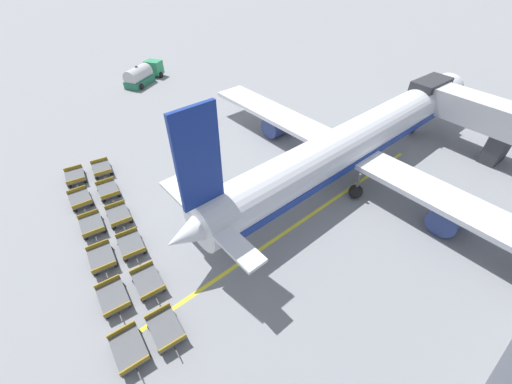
{
  "coord_description": "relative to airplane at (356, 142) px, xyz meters",
  "views": [
    {
      "loc": [
        27.04,
        -21.46,
        18.54
      ],
      "look_at": [
        11.54,
        -8.8,
        1.63
      ],
      "focal_mm": 22.0,
      "sensor_mm": 36.0,
      "label": 1
    }
  ],
  "objects": [
    {
      "name": "baggage_dolly_row_mid_a_col_e",
      "position": [
        -0.16,
        -21.16,
        -2.8
      ],
      "size": [
        3.2,
        1.87,
        0.92
      ],
      "color": "#515459",
      "rests_on": "ground_plane"
    },
    {
      "name": "baggage_dolly_row_mid_a_col_b",
      "position": [
        -11.43,
        -19.84,
        -2.8
      ],
      "size": [
        3.21,
        1.93,
        0.92
      ],
      "color": "#515459",
      "rests_on": "ground_plane"
    },
    {
      "name": "baggage_dolly_row_mid_a_col_c",
      "position": [
        -7.64,
        -20.31,
        -2.8
      ],
      "size": [
        3.22,
        1.94,
        0.92
      ],
      "color": "#515459",
      "rests_on": "ground_plane"
    },
    {
      "name": "baggage_dolly_row_near_col_d",
      "position": [
        -4.12,
        -22.89,
        -2.8
      ],
      "size": [
        3.22,
        1.95,
        0.92
      ],
      "color": "#515459",
      "rests_on": "ground_plane"
    },
    {
      "name": "fuel_tanker_primary",
      "position": [
        -34.69,
        -6.22,
        -2.06
      ],
      "size": [
        5.8,
        7.48,
        2.93
      ],
      "color": "#2D8C5B",
      "rests_on": "ground_plane"
    },
    {
      "name": "baggage_dolly_row_near_col_e",
      "position": [
        -0.49,
        -23.38,
        -2.8
      ],
      "size": [
        3.2,
        1.88,
        0.92
      ],
      "color": "#515459",
      "rests_on": "ground_plane"
    },
    {
      "name": "ground_plane",
      "position": [
        -13.3,
        -1.77,
        -3.27
      ],
      "size": [
        500.0,
        500.0,
        0.0
      ],
      "primitive_type": "plane",
      "color": "gray"
    },
    {
      "name": "baggage_dolly_row_mid_a_col_f",
      "position": [
        3.51,
        -21.73,
        -2.8
      ],
      "size": [
        3.2,
        1.88,
        0.92
      ],
      "color": "#515459",
      "rests_on": "ground_plane"
    },
    {
      "name": "baggage_dolly_row_near_col_b",
      "position": [
        -11.73,
        -22.16,
        -2.8
      ],
      "size": [
        3.2,
        1.87,
        0.92
      ],
      "color": "#515459",
      "rests_on": "ground_plane"
    },
    {
      "name": "baggage_dolly_row_near_col_c",
      "position": [
        -7.9,
        -22.39,
        -2.8
      ],
      "size": [
        3.22,
        1.93,
        0.92
      ],
      "color": "#515459",
      "rests_on": "ground_plane"
    },
    {
      "name": "airplane",
      "position": [
        0.0,
        0.0,
        0.0
      ],
      "size": [
        37.26,
        39.72,
        11.78
      ],
      "color": "silver",
      "rests_on": "ground_plane"
    },
    {
      "name": "baggage_dolly_row_near_col_f",
      "position": [
        3.26,
        -23.85,
        -2.8
      ],
      "size": [
        3.19,
        1.86,
        0.92
      ],
      "color": "#515459",
      "rests_on": "ground_plane"
    },
    {
      "name": "baggage_dolly_row_mid_a_col_d",
      "position": [
        -3.97,
        -20.77,
        -2.8
      ],
      "size": [
        3.22,
        1.95,
        0.92
      ],
      "color": "#515459",
      "rests_on": "ground_plane"
    },
    {
      "name": "baggage_dolly_row_mid_a_col_a",
      "position": [
        -15.11,
        -19.17,
        -2.8
      ],
      "size": [
        3.23,
        1.99,
        0.92
      ],
      "color": "#515459",
      "rests_on": "ground_plane"
    },
    {
      "name": "stand_guidance_stripe",
      "position": [
        2.03,
        -8.31,
        -3.27
      ],
      "size": [
        1.02,
        30.06,
        0.01
      ],
      "color": "yellow",
      "rests_on": "ground_plane"
    },
    {
      "name": "baggage_dolly_row_near_col_a",
      "position": [
        -15.43,
        -21.56,
        -2.8
      ],
      "size": [
        3.23,
        1.99,
        0.92
      ],
      "color": "#515459",
      "rests_on": "ground_plane"
    }
  ]
}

